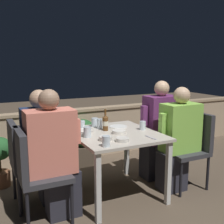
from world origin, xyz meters
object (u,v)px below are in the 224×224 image
object	(u,v)px
chair_left_far	(25,156)
person_purple_stripe	(158,130)
person_green_blouse	(177,139)
chair_left_near	(33,167)
chair_right_far	(171,135)
beer_bottle	(105,122)
person_navy_jumper	(44,147)
person_coral_top	(55,155)
chair_right_near	(191,142)

from	to	relation	value
chair_left_far	person_purple_stripe	size ratio (longest dim) A/B	0.71
chair_left_far	person_green_blouse	distance (m)	1.70
chair_left_far	chair_left_near	bearing A→B (deg)	-86.88
chair_right_far	beer_bottle	bearing A→B (deg)	-176.50
person_navy_jumper	chair_right_far	bearing A→B (deg)	0.65
chair_left_far	person_purple_stripe	xyz separation A→B (m)	(1.66, 0.02, 0.09)
person_coral_top	person_purple_stripe	size ratio (longest dim) A/B	1.00
chair_left_near	chair_right_near	xyz separation A→B (m)	(1.84, -0.02, 0.00)
person_navy_jumper	beer_bottle	bearing A→B (deg)	-3.41
chair_right_near	person_purple_stripe	world-z (taller)	person_purple_stripe
person_navy_jumper	chair_right_far	distance (m)	1.66
chair_left_near	person_coral_top	xyz separation A→B (m)	(0.20, 0.00, 0.08)
person_purple_stripe	chair_left_far	bearing A→B (deg)	-179.35
chair_left_far	beer_bottle	size ratio (longest dim) A/B	3.67
chair_left_far	person_navy_jumper	size ratio (longest dim) A/B	0.74
person_coral_top	person_green_blouse	distance (m)	1.43
person_green_blouse	chair_right_far	distance (m)	0.44
person_green_blouse	chair_right_far	xyz separation A→B (m)	(0.21, 0.39, -0.07)
person_green_blouse	beer_bottle	xyz separation A→B (m)	(-0.77, 0.33, 0.21)
chair_left_far	chair_right_far	size ratio (longest dim) A/B	1.00
chair_right_near	person_green_blouse	distance (m)	0.22
chair_left_near	chair_right_near	world-z (taller)	same
person_coral_top	chair_left_near	bearing A→B (deg)	-180.00
chair_left_near	chair_right_far	xyz separation A→B (m)	(1.85, 0.37, 0.00)
person_coral_top	chair_right_near	bearing A→B (deg)	-0.74
person_green_blouse	chair_left_near	bearing A→B (deg)	179.26
person_coral_top	person_navy_jumper	bearing A→B (deg)	92.90
chair_right_near	beer_bottle	world-z (taller)	beer_bottle
chair_right_near	beer_bottle	distance (m)	1.06
chair_right_near	beer_bottle	bearing A→B (deg)	161.37
chair_left_far	person_purple_stripe	distance (m)	1.66
person_green_blouse	beer_bottle	size ratio (longest dim) A/B	4.96
chair_left_far	chair_right_near	bearing A→B (deg)	-11.19
chair_left_far	chair_right_far	distance (m)	1.87
chair_left_far	chair_right_near	world-z (taller)	same
person_navy_jumper	beer_bottle	size ratio (longest dim) A/B	4.98
person_coral_top	chair_left_far	world-z (taller)	person_coral_top
chair_left_far	person_navy_jumper	bearing A→B (deg)	0.00
chair_right_near	person_purple_stripe	xyz separation A→B (m)	(-0.20, 0.39, 0.09)
person_green_blouse	person_purple_stripe	size ratio (longest dim) A/B	0.96
person_navy_jumper	person_purple_stripe	distance (m)	1.46
person_coral_top	beer_bottle	size ratio (longest dim) A/B	5.13
person_coral_top	chair_right_far	world-z (taller)	person_coral_top
person_green_blouse	chair_right_far	size ratio (longest dim) A/B	1.35
person_coral_top	beer_bottle	bearing A→B (deg)	24.64
person_green_blouse	chair_right_far	world-z (taller)	person_green_blouse
chair_left_near	person_green_blouse	size ratio (longest dim) A/B	0.74
chair_left_near	chair_right_near	size ratio (longest dim) A/B	1.00
chair_right_near	beer_bottle	xyz separation A→B (m)	(-0.97, 0.33, 0.27)
person_green_blouse	person_purple_stripe	xyz separation A→B (m)	(0.01, 0.39, 0.03)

